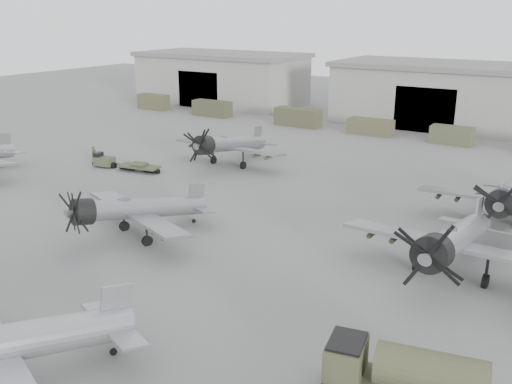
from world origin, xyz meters
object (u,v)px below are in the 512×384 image
fuel_tanker (406,372)px  aircraft_extra_693 (507,197)px  ground_crew (94,154)px  aircraft_mid_2 (453,241)px  aircraft_far_0 (227,145)px  aircraft_mid_1 (132,210)px  tug_trailer (117,163)px

fuel_tanker → aircraft_extra_693: bearing=79.6°
aircraft_extra_693 → ground_crew: size_ratio=8.01×
aircraft_mid_2 → ground_crew: aircraft_mid_2 is taller
aircraft_mid_2 → aircraft_far_0: size_ratio=1.07×
aircraft_mid_2 → aircraft_far_0: 30.31m
aircraft_mid_2 → aircraft_mid_1: bearing=-163.7°
fuel_tanker → ground_crew: size_ratio=4.34×
aircraft_far_0 → fuel_tanker: bearing=-42.8°
aircraft_mid_1 → aircraft_extra_693: size_ratio=0.92×
tug_trailer → ground_crew: ground_crew is taller
aircraft_mid_1 → aircraft_mid_2: size_ratio=0.87×
aircraft_far_0 → fuel_tanker: 39.04m
fuel_tanker → aircraft_mid_2: bearing=85.2°
aircraft_mid_2 → ground_crew: size_ratio=8.46×
aircraft_mid_2 → fuel_tanker: 12.83m
aircraft_far_0 → fuel_tanker: size_ratio=1.82×
aircraft_mid_1 → tug_trailer: (-14.85, 13.05, -1.61)m
aircraft_mid_1 → ground_crew: size_ratio=7.34×
aircraft_mid_2 → ground_crew: (-40.14, 8.50, -1.69)m
aircraft_extra_693 → fuel_tanker: aircraft_extra_693 is taller
aircraft_extra_693 → ground_crew: 41.40m
fuel_tanker → tug_trailer: size_ratio=0.92×
aircraft_mid_2 → tug_trailer: aircraft_mid_2 is taller
aircraft_far_0 → aircraft_extra_693: (27.79, -3.24, 0.03)m
aircraft_mid_2 → aircraft_far_0: aircraft_mid_2 is taller
aircraft_far_0 → aircraft_extra_693: size_ratio=0.99×
fuel_tanker → aircraft_far_0: bearing=124.9°
fuel_tanker → ground_crew: (-41.53, 21.22, -0.68)m
aircraft_mid_1 → aircraft_far_0: bearing=125.8°
aircraft_extra_693 → tug_trailer: (-36.91, -3.59, -1.80)m
aircraft_mid_1 → aircraft_extra_693: aircraft_extra_693 is taller
aircraft_mid_2 → aircraft_far_0: bearing=153.3°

